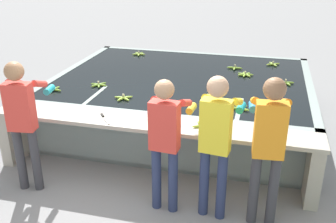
# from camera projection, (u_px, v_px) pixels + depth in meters

# --- Properties ---
(ground_plane) EXTENTS (80.00, 80.00, 0.00)m
(ground_plane) POSITION_uv_depth(u_px,v_px,m) (145.00, 188.00, 5.03)
(ground_plane) COLOR gray
(ground_plane) RESTS_ON ground
(wash_tank) EXTENTS (4.23, 3.42, 0.82)m
(wash_tank) POSITION_uv_depth(u_px,v_px,m) (182.00, 100.00, 6.79)
(wash_tank) COLOR gray
(wash_tank) RESTS_ON ground
(work_ledge) EXTENTS (4.23, 0.45, 0.82)m
(work_ledge) POSITION_uv_depth(u_px,v_px,m) (149.00, 139.00, 5.01)
(work_ledge) COLOR #A8A393
(work_ledge) RESTS_ON ground
(worker_0) EXTENTS (0.46, 0.73, 1.67)m
(worker_0) POSITION_uv_depth(u_px,v_px,m) (22.00, 115.00, 4.67)
(worker_0) COLOR #38383D
(worker_0) RESTS_ON ground
(worker_1) EXTENTS (0.44, 0.72, 1.59)m
(worker_1) POSITION_uv_depth(u_px,v_px,m) (166.00, 135.00, 4.30)
(worker_1) COLOR navy
(worker_1) RESTS_ON ground
(worker_2) EXTENTS (0.46, 0.73, 1.67)m
(worker_2) POSITION_uv_depth(u_px,v_px,m) (216.00, 135.00, 4.17)
(worker_2) COLOR navy
(worker_2) RESTS_ON ground
(worker_3) EXTENTS (0.45, 0.73, 1.70)m
(worker_3) POSITION_uv_depth(u_px,v_px,m) (269.00, 139.00, 4.04)
(worker_3) COLOR #38383D
(worker_3) RESTS_ON ground
(banana_bunch_floating_0) EXTENTS (0.28, 0.27, 0.08)m
(banana_bunch_floating_0) POSITION_uv_depth(u_px,v_px,m) (99.00, 85.00, 6.21)
(banana_bunch_floating_0) COLOR #75A333
(banana_bunch_floating_0) RESTS_ON wash_tank
(banana_bunch_floating_1) EXTENTS (0.27, 0.28, 0.08)m
(banana_bunch_floating_1) POSITION_uv_depth(u_px,v_px,m) (139.00, 54.00, 7.98)
(banana_bunch_floating_1) COLOR #9EC642
(banana_bunch_floating_1) RESTS_ON wash_tank
(banana_bunch_floating_2) EXTENTS (0.26, 0.28, 0.08)m
(banana_bunch_floating_2) POSITION_uv_depth(u_px,v_px,m) (123.00, 98.00, 5.67)
(banana_bunch_floating_2) COLOR #93BC3D
(banana_bunch_floating_2) RESTS_ON wash_tank
(banana_bunch_floating_3) EXTENTS (0.28, 0.27, 0.08)m
(banana_bunch_floating_3) POSITION_uv_depth(u_px,v_px,m) (240.00, 108.00, 5.31)
(banana_bunch_floating_3) COLOR #8CB738
(banana_bunch_floating_3) RESTS_ON wash_tank
(banana_bunch_floating_4) EXTENTS (0.28, 0.28, 0.08)m
(banana_bunch_floating_4) POSITION_uv_depth(u_px,v_px,m) (235.00, 68.00, 7.06)
(banana_bunch_floating_4) COLOR #7FAD33
(banana_bunch_floating_4) RESTS_ON wash_tank
(banana_bunch_floating_5) EXTENTS (0.28, 0.28, 0.08)m
(banana_bunch_floating_5) POSITION_uv_depth(u_px,v_px,m) (245.00, 74.00, 6.70)
(banana_bunch_floating_5) COLOR #8CB738
(banana_bunch_floating_5) RESTS_ON wash_tank
(banana_bunch_floating_6) EXTENTS (0.28, 0.28, 0.08)m
(banana_bunch_floating_6) POSITION_uv_depth(u_px,v_px,m) (54.00, 89.00, 6.00)
(banana_bunch_floating_6) COLOR #75A333
(banana_bunch_floating_6) RESTS_ON wash_tank
(banana_bunch_floating_7) EXTENTS (0.26, 0.26, 0.08)m
(banana_bunch_floating_7) POSITION_uv_depth(u_px,v_px,m) (273.00, 64.00, 7.28)
(banana_bunch_floating_7) COLOR #9EC642
(banana_bunch_floating_7) RESTS_ON wash_tank
(banana_bunch_floating_8) EXTENTS (0.28, 0.27, 0.08)m
(banana_bunch_floating_8) POSITION_uv_depth(u_px,v_px,m) (286.00, 83.00, 6.29)
(banana_bunch_floating_8) COLOR #7FAD33
(banana_bunch_floating_8) RESTS_ON wash_tank
(banana_bunch_ledge_0) EXTENTS (0.28, 0.27, 0.08)m
(banana_bunch_ledge_0) POSITION_uv_depth(u_px,v_px,m) (204.00, 126.00, 4.77)
(banana_bunch_ledge_0) COLOR #93BC3D
(banana_bunch_ledge_0) RESTS_ON work_ledge
(banana_bunch_ledge_1) EXTENTS (0.27, 0.28, 0.08)m
(banana_bunch_ledge_1) POSITION_uv_depth(u_px,v_px,m) (16.00, 107.00, 5.33)
(banana_bunch_ledge_1) COLOR #9EC642
(banana_bunch_ledge_1) RESTS_ON work_ledge
(knife_0) EXTENTS (0.24, 0.29, 0.02)m
(knife_0) POSITION_uv_depth(u_px,v_px,m) (104.00, 117.00, 5.04)
(knife_0) COLOR silver
(knife_0) RESTS_ON work_ledge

